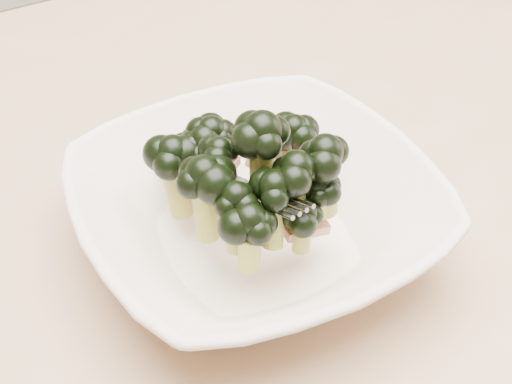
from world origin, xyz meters
The scene contains 2 objects.
dining_table centered at (0.00, 0.00, 0.65)m, with size 1.20×0.80×0.75m.
broccoli_dish centered at (-0.08, -0.06, 0.79)m, with size 0.26×0.26×0.13m.
Camera 1 is at (-0.27, -0.38, 1.12)m, focal length 50.00 mm.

